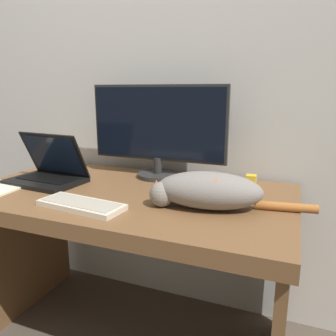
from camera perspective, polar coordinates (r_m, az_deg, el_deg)
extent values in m
cube|color=silver|center=(1.75, -0.36, 17.79)|extent=(6.40, 0.06, 2.60)
cube|color=brown|center=(1.42, -6.99, -5.16)|extent=(1.38, 0.76, 0.06)
cube|color=brown|center=(1.94, -24.28, -12.94)|extent=(0.04, 0.70, 0.69)
cube|color=brown|center=(1.44, 18.97, -22.27)|extent=(0.04, 0.70, 0.69)
cylinder|color=#282828|center=(1.62, -1.79, -1.23)|extent=(0.20, 0.20, 0.02)
cylinder|color=#282828|center=(1.61, -1.81, 0.46)|extent=(0.04, 0.04, 0.08)
cube|color=#282828|center=(1.58, -1.78, 7.83)|extent=(0.68, 0.02, 0.36)
cube|color=black|center=(1.57, -1.93, 7.79)|extent=(0.66, 0.01, 0.34)
cube|color=black|center=(1.62, -20.56, -2.16)|extent=(0.36, 0.25, 0.02)
cube|color=black|center=(1.62, -20.25, -1.66)|extent=(0.29, 0.15, 0.00)
cube|color=black|center=(1.64, -19.19, 2.22)|extent=(0.34, 0.13, 0.21)
cube|color=black|center=(1.64, -19.31, 2.12)|extent=(0.31, 0.11, 0.18)
cube|color=beige|center=(1.25, -14.87, -6.24)|extent=(0.34, 0.16, 0.02)
cube|color=#ABA393|center=(1.25, -14.90, -5.75)|extent=(0.31, 0.13, 0.00)
ellipsoid|color=gray|center=(1.20, 7.10, -3.86)|extent=(0.41, 0.23, 0.14)
ellipsoid|color=#AD662D|center=(1.18, 8.08, -2.20)|extent=(0.19, 0.16, 0.05)
sphere|color=gray|center=(1.21, -1.07, -4.56)|extent=(0.09, 0.09, 0.09)
cone|color=#AD662D|center=(1.21, -2.04, -2.75)|extent=(0.03, 0.03, 0.03)
cone|color=#AD662D|center=(1.20, -0.09, -2.89)|extent=(0.03, 0.03, 0.03)
cylinder|color=#AD662D|center=(1.25, 19.80, -6.40)|extent=(0.22, 0.06, 0.03)
cube|color=gold|center=(1.54, 14.26, -1.99)|extent=(0.04, 0.04, 0.04)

